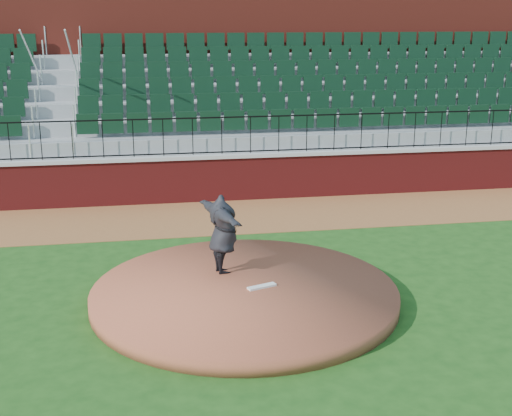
% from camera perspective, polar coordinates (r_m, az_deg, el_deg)
% --- Properties ---
extents(ground, '(90.00, 90.00, 0.00)m').
position_cam_1_polar(ground, '(12.69, 1.16, -7.49)').
color(ground, '#1A4513').
rests_on(ground, ground).
extents(warning_track, '(34.00, 3.20, 0.01)m').
position_cam_1_polar(warning_track, '(17.71, -2.13, -0.63)').
color(warning_track, brown).
rests_on(warning_track, ground).
extents(field_wall, '(34.00, 0.35, 1.20)m').
position_cam_1_polar(field_wall, '(19.09, -2.79, 2.43)').
color(field_wall, maroon).
rests_on(field_wall, ground).
extents(wall_cap, '(34.00, 0.45, 0.10)m').
position_cam_1_polar(wall_cap, '(18.95, -2.82, 4.34)').
color(wall_cap, '#B7B7B7').
rests_on(wall_cap, field_wall).
extents(wall_railing, '(34.00, 0.05, 1.00)m').
position_cam_1_polar(wall_railing, '(18.85, -2.84, 5.98)').
color(wall_railing, black).
rests_on(wall_railing, wall_cap).
extents(seating_stands, '(34.00, 5.10, 4.60)m').
position_cam_1_polar(seating_stands, '(21.45, -3.76, 8.52)').
color(seating_stands, gray).
rests_on(seating_stands, ground).
extents(concourse_wall, '(34.00, 0.50, 5.50)m').
position_cam_1_polar(concourse_wall, '(24.17, -4.50, 10.40)').
color(concourse_wall, maroon).
rests_on(concourse_wall, ground).
extents(pitchers_mound, '(5.51, 5.51, 0.25)m').
position_cam_1_polar(pitchers_mound, '(12.55, -0.95, -7.15)').
color(pitchers_mound, brown).
rests_on(pitchers_mound, ground).
extents(pitching_rubber, '(0.56, 0.31, 0.04)m').
position_cam_1_polar(pitching_rubber, '(12.51, 0.49, -6.50)').
color(pitching_rubber, white).
rests_on(pitching_rubber, pitchers_mound).
extents(pitcher, '(0.97, 1.95, 1.53)m').
position_cam_1_polar(pitcher, '(12.99, -2.76, -2.15)').
color(pitcher, black).
rests_on(pitcher, pitchers_mound).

